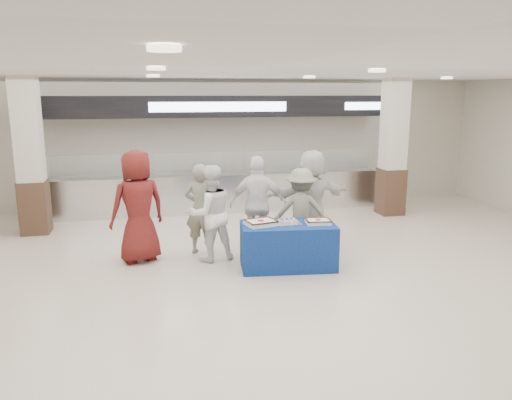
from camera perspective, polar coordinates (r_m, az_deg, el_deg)
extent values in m
plane|color=beige|center=(7.38, 1.64, -10.73)|extent=(14.00, 14.00, 0.00)
cube|color=silver|center=(12.35, -4.31, 0.83)|extent=(8.00, 0.80, 0.90)
cube|color=silver|center=(12.27, -4.35, 2.99)|extent=(8.00, 0.85, 0.04)
cube|color=white|center=(11.93, -4.17, 4.33)|extent=(7.60, 0.02, 0.50)
cube|color=black|center=(12.12, -4.47, 10.62)|extent=(8.40, 0.70, 0.50)
cube|color=white|center=(11.76, -4.23, 10.57)|extent=(3.20, 0.03, 0.22)
cube|color=white|center=(12.85, 13.09, 10.43)|extent=(1.40, 0.03, 0.18)
cube|color=#3C271B|center=(11.30, -23.95, -0.75)|extent=(0.55, 0.55, 1.10)
cube|color=silver|center=(11.08, -24.66, 7.34)|extent=(0.50, 0.50, 2.10)
cube|color=#3C271B|center=(12.40, 15.12, 0.96)|extent=(0.55, 0.55, 1.10)
cube|color=silver|center=(12.20, 15.54, 8.35)|extent=(0.50, 0.50, 2.10)
cube|color=navy|center=(8.35, 3.67, -5.25)|extent=(1.63, 0.94, 0.75)
cube|color=white|center=(8.15, 0.56, -2.65)|extent=(0.55, 0.47, 0.07)
cube|color=#482A14|center=(8.14, 0.56, -2.32)|extent=(0.55, 0.47, 0.02)
cylinder|color=#B31929|center=(8.14, 0.56, -2.37)|extent=(0.13, 0.13, 0.01)
cube|color=white|center=(8.32, 7.11, -2.49)|extent=(0.43, 0.35, 0.06)
cube|color=#482A14|center=(8.31, 7.12, -2.20)|extent=(0.43, 0.35, 0.02)
cylinder|color=#B31929|center=(8.31, 7.12, -2.25)|extent=(0.10, 0.10, 0.01)
cube|color=#ADADB2|center=(8.26, 3.68, -2.70)|extent=(0.42, 0.32, 0.02)
imported|color=maroon|center=(8.74, -13.36, -0.70)|extent=(1.11, 0.93, 1.95)
imported|color=slate|center=(9.01, -6.32, -1.05)|extent=(0.71, 0.61, 1.65)
imported|color=white|center=(8.62, -5.23, -1.54)|extent=(0.93, 0.80, 1.68)
imported|color=white|center=(9.05, 0.24, -0.51)|extent=(1.12, 0.70, 1.77)
imported|color=slate|center=(9.05, 5.16, -1.26)|extent=(1.12, 0.82, 1.56)
imported|color=white|center=(9.53, 6.32, 0.27)|extent=(1.77, 0.84, 1.84)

